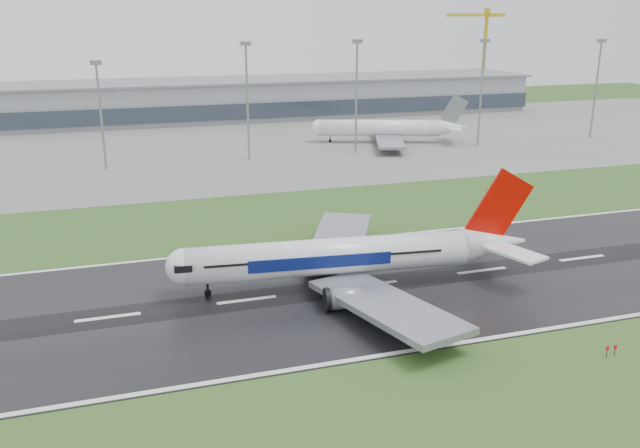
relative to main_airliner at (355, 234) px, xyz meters
name	(u,v)px	position (x,y,z in m)	size (l,w,h in m)	color
ground	(482,271)	(22.58, -0.75, -8.62)	(520.00, 520.00, 0.00)	#2B4E1C
runway	(482,271)	(22.58, -0.75, -8.57)	(400.00, 45.00, 0.10)	black
apron	(290,141)	(22.58, 124.25, -8.58)	(400.00, 130.00, 0.08)	slate
terminal	(253,99)	(22.58, 184.25, -1.12)	(240.00, 36.00, 15.00)	gray
main_airliner	(355,234)	(0.00, 0.00, 0.00)	(57.73, 54.98, 17.04)	silver
parked_airliner	(386,119)	(52.92, 112.80, -0.80)	(52.83, 49.18, 15.48)	white
tower_crane	(484,56)	(140.36, 199.25, 13.42)	(44.64, 2.44, 44.09)	gold
floodmast_1	(101,118)	(-37.16, 99.25, 5.53)	(0.64, 0.64, 28.31)	gray
floodmast_2	(248,104)	(3.50, 99.25, 7.74)	(0.64, 0.64, 32.73)	gray
floodmast_3	(356,100)	(37.13, 99.25, 7.86)	(0.64, 0.64, 32.96)	gray
floodmast_4	(481,95)	(80.11, 99.25, 7.74)	(0.64, 0.64, 32.72)	gray
floodmast_5	(596,91)	(124.54, 99.25, 7.48)	(0.64, 0.64, 32.21)	gray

